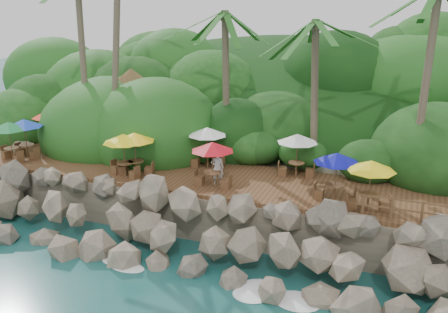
% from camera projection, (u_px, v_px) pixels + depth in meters
% --- Properties ---
extents(ground, '(140.00, 140.00, 0.00)m').
position_uv_depth(ground, '(170.00, 280.00, 19.43)').
color(ground, '#19514F').
rests_on(ground, ground).
extents(land_base, '(32.00, 25.20, 2.10)m').
position_uv_depth(land_base, '(276.00, 149.00, 33.36)').
color(land_base, gray).
rests_on(land_base, ground).
extents(jungle_hill, '(44.80, 28.00, 15.40)m').
position_uv_depth(jungle_hill, '(300.00, 137.00, 40.35)').
color(jungle_hill, '#143811').
rests_on(jungle_hill, ground).
extents(seawall, '(29.00, 4.00, 2.30)m').
position_uv_depth(seawall, '(190.00, 233.00, 20.86)').
color(seawall, gray).
rests_on(seawall, ground).
extents(terrace, '(26.00, 5.00, 0.20)m').
position_uv_depth(terrace, '(224.00, 180.00, 24.11)').
color(terrace, brown).
rests_on(terrace, land_base).
extents(jungle_foliage, '(44.00, 16.00, 12.00)m').
position_uv_depth(jungle_foliage, '(272.00, 167.00, 32.78)').
color(jungle_foliage, '#143811').
rests_on(jungle_foliage, ground).
extents(foam_line, '(25.20, 0.80, 0.06)m').
position_uv_depth(foam_line, '(173.00, 275.00, 19.69)').
color(foam_line, white).
rests_on(foam_line, ground).
extents(palapa, '(5.72, 5.72, 4.60)m').
position_uv_depth(palapa, '(132.00, 87.00, 28.95)').
color(palapa, brown).
rests_on(palapa, ground).
extents(dining_clusters, '(25.62, 5.22, 2.19)m').
position_uv_depth(dining_clusters, '(186.00, 140.00, 23.99)').
color(dining_clusters, brown).
rests_on(dining_clusters, terrace).
extents(railing, '(6.10, 0.10, 1.00)m').
position_uv_depth(railing, '(438.00, 213.00, 18.51)').
color(railing, brown).
rests_on(railing, terrace).
extents(waiter, '(0.70, 0.57, 1.65)m').
position_uv_depth(waiter, '(217.00, 168.00, 22.94)').
color(waiter, silver).
rests_on(waiter, terrace).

